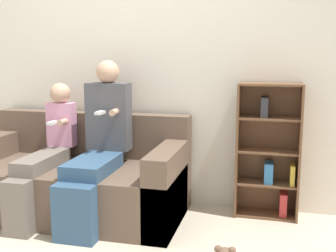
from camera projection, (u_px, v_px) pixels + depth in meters
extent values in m
plane|color=beige|center=(94.00, 244.00, 3.01)|extent=(14.00, 14.00, 0.00)
cube|color=silver|center=(136.00, 61.00, 3.76)|extent=(10.00, 0.06, 2.55)
cube|color=brown|center=(71.00, 192.00, 3.47)|extent=(1.81, 0.73, 0.43)
cube|color=brown|center=(93.00, 157.00, 3.86)|extent=(1.81, 0.16, 0.82)
cube|color=brown|center=(166.00, 188.00, 3.26)|extent=(0.19, 0.73, 0.63)
cube|color=#335170|center=(74.00, 214.00, 3.01)|extent=(0.31, 0.12, 0.43)
cube|color=#335170|center=(93.00, 166.00, 3.28)|extent=(0.31, 0.55, 0.11)
cube|color=#4C4C51|center=(109.00, 116.00, 3.56)|extent=(0.36, 0.16, 0.57)
sphere|color=tan|center=(108.00, 72.00, 3.50)|extent=(0.19, 0.19, 0.19)
cylinder|color=tan|center=(114.00, 112.00, 3.40)|extent=(0.05, 0.10, 0.05)
cube|color=white|center=(100.00, 113.00, 3.38)|extent=(0.05, 0.12, 0.02)
cube|color=#70665B|center=(18.00, 208.00, 3.12)|extent=(0.21, 0.12, 0.43)
cube|color=#70665B|center=(42.00, 161.00, 3.42)|extent=(0.21, 0.60, 0.11)
cube|color=#E599BC|center=(62.00, 124.00, 3.71)|extent=(0.24, 0.11, 0.38)
sphere|color=tan|center=(60.00, 93.00, 3.67)|extent=(0.18, 0.18, 0.18)
cylinder|color=tan|center=(63.00, 122.00, 3.59)|extent=(0.05, 0.10, 0.05)
cube|color=white|center=(53.00, 123.00, 3.56)|extent=(0.05, 0.12, 0.02)
cube|color=brown|center=(238.00, 149.00, 3.51)|extent=(0.02, 0.25, 1.11)
cube|color=brown|center=(299.00, 153.00, 3.39)|extent=(0.02, 0.25, 1.11)
cube|color=brown|center=(268.00, 148.00, 3.56)|extent=(0.51, 0.02, 1.11)
cube|color=brown|center=(265.00, 214.00, 3.54)|extent=(0.47, 0.22, 0.02)
cube|color=brown|center=(267.00, 183.00, 3.50)|extent=(0.47, 0.22, 0.02)
cube|color=brown|center=(268.00, 151.00, 3.45)|extent=(0.47, 0.22, 0.02)
cube|color=brown|center=(269.00, 118.00, 3.40)|extent=(0.47, 0.22, 0.02)
cube|color=brown|center=(271.00, 84.00, 3.35)|extent=(0.47, 0.22, 0.02)
cube|color=#C63838|center=(284.00, 206.00, 3.49)|extent=(0.04, 0.13, 0.15)
cube|color=#C63838|center=(283.00, 204.00, 3.49)|extent=(0.06, 0.14, 0.19)
cube|color=gold|center=(292.00, 174.00, 3.43)|extent=(0.04, 0.17, 0.16)
cube|color=teal|center=(269.00, 172.00, 3.48)|extent=(0.07, 0.17, 0.17)
cube|color=#333338|center=(265.00, 107.00, 3.40)|extent=(0.06, 0.17, 0.16)
sphere|color=brown|center=(218.00, 249.00, 2.35)|extent=(0.04, 0.04, 0.04)
sphere|color=brown|center=(232.00, 251.00, 2.33)|extent=(0.04, 0.04, 0.04)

